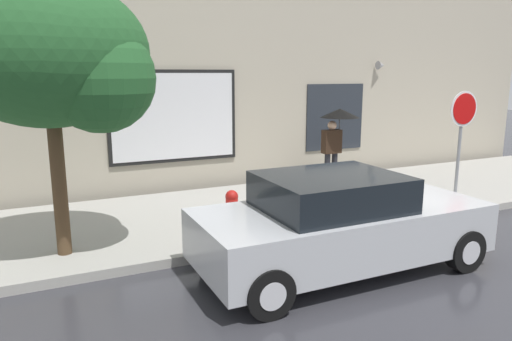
{
  "coord_description": "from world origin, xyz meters",
  "views": [
    {
      "loc": [
        -4.51,
        -5.63,
        2.89
      ],
      "look_at": [
        -1.03,
        1.8,
        1.2
      ],
      "focal_mm": 33.24,
      "sensor_mm": 36.0,
      "label": 1
    }
  ],
  "objects_px": {
    "fire_hydrant": "(232,210)",
    "street_tree": "(59,59)",
    "pedestrian_with_umbrella": "(337,125)",
    "stop_sign": "(462,124)",
    "parked_car": "(340,224)"
  },
  "relations": [
    {
      "from": "parked_car",
      "to": "street_tree",
      "type": "height_order",
      "value": "street_tree"
    },
    {
      "from": "parked_car",
      "to": "fire_hydrant",
      "type": "relative_size",
      "value": 6.16
    },
    {
      "from": "fire_hydrant",
      "to": "stop_sign",
      "type": "xyz_separation_m",
      "value": [
        5.28,
        -0.22,
        1.33
      ]
    },
    {
      "from": "parked_car",
      "to": "stop_sign",
      "type": "distance_m",
      "value": 4.89
    },
    {
      "from": "fire_hydrant",
      "to": "pedestrian_with_umbrella",
      "type": "xyz_separation_m",
      "value": [
        3.62,
        2.05,
        1.15
      ]
    },
    {
      "from": "pedestrian_with_umbrella",
      "to": "street_tree",
      "type": "distance_m",
      "value": 6.81
    },
    {
      "from": "pedestrian_with_umbrella",
      "to": "stop_sign",
      "type": "bearing_deg",
      "value": -53.92
    },
    {
      "from": "parked_car",
      "to": "stop_sign",
      "type": "height_order",
      "value": "stop_sign"
    },
    {
      "from": "street_tree",
      "to": "stop_sign",
      "type": "relative_size",
      "value": 1.73
    },
    {
      "from": "parked_car",
      "to": "stop_sign",
      "type": "bearing_deg",
      "value": 22.49
    },
    {
      "from": "fire_hydrant",
      "to": "pedestrian_with_umbrella",
      "type": "height_order",
      "value": "pedestrian_with_umbrella"
    },
    {
      "from": "fire_hydrant",
      "to": "street_tree",
      "type": "height_order",
      "value": "street_tree"
    },
    {
      "from": "parked_car",
      "to": "fire_hydrant",
      "type": "xyz_separation_m",
      "value": [
        -0.88,
        2.04,
        -0.23
      ]
    },
    {
      "from": "fire_hydrant",
      "to": "street_tree",
      "type": "xyz_separation_m",
      "value": [
        -2.67,
        -0.09,
        2.6
      ]
    },
    {
      "from": "pedestrian_with_umbrella",
      "to": "stop_sign",
      "type": "relative_size",
      "value": 0.8
    }
  ]
}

